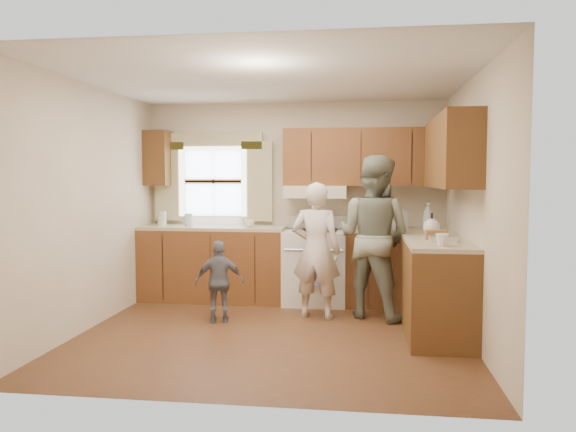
# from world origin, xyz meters

# --- Properties ---
(room) EXTENTS (3.80, 3.80, 3.80)m
(room) POSITION_xyz_m (0.00, 0.00, 1.25)
(room) COLOR #522C19
(room) RESTS_ON ground
(kitchen_fixtures) EXTENTS (3.80, 2.25, 2.15)m
(kitchen_fixtures) POSITION_xyz_m (0.61, 1.08, 0.84)
(kitchen_fixtures) COLOR #4B2B10
(kitchen_fixtures) RESTS_ON ground
(stove) EXTENTS (0.76, 0.67, 1.07)m
(stove) POSITION_xyz_m (0.30, 1.44, 0.47)
(stove) COLOR silver
(stove) RESTS_ON ground
(woman_left) EXTENTS (0.60, 0.45, 1.50)m
(woman_left) POSITION_xyz_m (0.37, 0.72, 0.75)
(woman_left) COLOR beige
(woman_left) RESTS_ON ground
(woman_right) EXTENTS (1.09, 1.01, 1.79)m
(woman_right) POSITION_xyz_m (1.00, 0.85, 0.90)
(woman_right) COLOR #283D2C
(woman_right) RESTS_ON ground
(child) EXTENTS (0.55, 0.32, 0.88)m
(child) POSITION_xyz_m (-0.63, 0.38, 0.44)
(child) COLOR slate
(child) RESTS_ON ground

